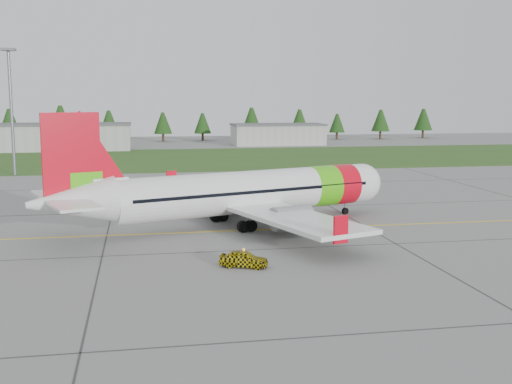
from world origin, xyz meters
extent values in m
plane|color=gray|center=(0.00, 0.00, 0.00)|extent=(320.00, 320.00, 0.00)
cylinder|color=white|center=(-1.00, 10.79, 3.33)|extent=(27.80, 13.06, 4.19)
sphere|color=white|center=(12.22, 15.34, 3.33)|extent=(4.19, 4.19, 4.19)
cone|color=white|center=(-17.78, 5.02, 3.71)|extent=(8.48, 6.41, 4.19)
cube|color=black|center=(12.53, 15.44, 3.71)|extent=(2.54, 3.20, 0.60)
cylinder|color=#4BC80F|center=(7.14, 13.59, 3.33)|extent=(4.03, 4.95, 4.27)
cylinder|color=red|center=(9.58, 14.43, 3.33)|extent=(3.63, 4.81, 4.27)
cube|color=white|center=(-1.51, 10.62, 2.15)|extent=(16.79, 34.47, 0.39)
cube|color=red|center=(-8.08, 26.44, 2.74)|extent=(1.28, 0.60, 2.15)
cube|color=red|center=(3.04, -5.90, 2.74)|extent=(1.28, 0.60, 2.15)
cylinder|color=gray|center=(-1.90, 16.74, 1.56)|extent=(4.40, 3.39, 2.26)
cylinder|color=gray|center=(1.94, 5.55, 1.56)|extent=(4.40, 3.39, 2.26)
cube|color=red|center=(-17.57, 5.09, 7.31)|extent=(4.80, 1.97, 8.17)
cube|color=#4BC80F|center=(-16.46, 5.48, 4.95)|extent=(2.79, 1.34, 2.58)
cube|color=white|center=(-18.29, 4.85, 3.98)|extent=(7.28, 12.81, 0.24)
cylinder|color=slate|center=(10.19, 14.64, 0.75)|extent=(0.19, 0.19, 1.51)
cylinder|color=black|center=(10.19, 14.64, 0.37)|extent=(0.79, 0.52, 0.73)
cylinder|color=slate|center=(-3.50, 13.12, 1.02)|extent=(0.24, 0.24, 2.04)
cylinder|color=black|center=(-3.91, 12.98, 0.56)|extent=(1.22, 0.82, 1.12)
cylinder|color=slate|center=(-1.54, 7.42, 1.02)|extent=(0.24, 0.24, 2.04)
cylinder|color=black|center=(-1.95, 7.28, 0.56)|extent=(1.22, 0.82, 1.12)
imported|color=yellow|center=(-4.30, -5.22, 1.84)|extent=(1.72, 1.85, 3.68)
imported|color=white|center=(-20.87, 53.56, 2.38)|extent=(1.91, 1.83, 4.76)
cube|color=#30561E|center=(0.00, 82.00, 0.01)|extent=(320.00, 50.00, 0.03)
cube|color=gold|center=(0.00, 8.00, 0.01)|extent=(120.00, 0.25, 0.02)
cube|color=#A8A8A3|center=(-30.00, 110.00, 3.00)|extent=(32.00, 14.00, 6.00)
cube|color=#A8A8A3|center=(25.00, 118.00, 2.60)|extent=(24.00, 12.00, 5.20)
cylinder|color=slate|center=(-32.00, 58.00, 10.00)|extent=(0.50, 0.50, 20.00)
camera|label=1|loc=(-11.81, -51.57, 12.67)|focal=45.00mm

